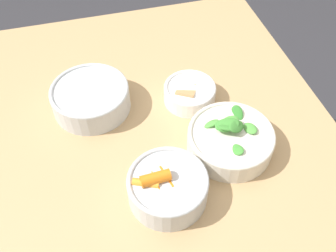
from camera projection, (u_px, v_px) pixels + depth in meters
name	position (u px, v px, depth m)	size (l,w,h in m)	color
ground_plane	(155.00, 251.00, 1.44)	(10.00, 10.00, 0.00)	#2D2D33
dining_table	(149.00, 159.00, 0.97)	(0.97, 0.87, 0.74)	tan
bowl_carrots	(165.00, 187.00, 0.73)	(0.16, 0.16, 0.08)	silver
bowl_greens	(230.00, 139.00, 0.81)	(0.19, 0.19, 0.08)	silver
bowl_beans_hotdog	(91.00, 98.00, 0.89)	(0.19, 0.19, 0.06)	silver
bowl_cookies	(190.00, 92.00, 0.91)	(0.13, 0.13, 0.05)	white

